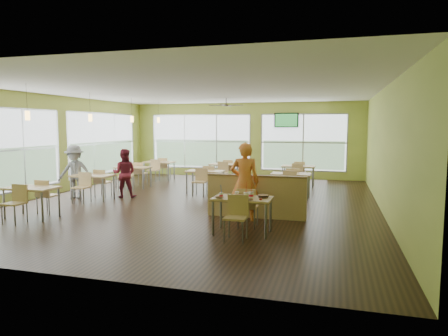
{
  "coord_description": "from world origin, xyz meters",
  "views": [
    {
      "loc": [
        3.82,
        -10.85,
        2.2
      ],
      "look_at": [
        1.04,
        -0.97,
        1.12
      ],
      "focal_mm": 32.0,
      "sensor_mm": 36.0,
      "label": 1
    }
  ],
  "objects_px": {
    "half_wall_divider": "(256,196)",
    "man_plaid": "(245,182)",
    "food_basket": "(263,196)",
    "main_table": "(242,203)"
  },
  "relations": [
    {
      "from": "half_wall_divider",
      "to": "man_plaid",
      "type": "xyz_separation_m",
      "value": [
        -0.21,
        -0.33,
        0.39
      ]
    },
    {
      "from": "man_plaid",
      "to": "food_basket",
      "type": "distance_m",
      "value": 1.21
    },
    {
      "from": "main_table",
      "to": "half_wall_divider",
      "type": "xyz_separation_m",
      "value": [
        0.0,
        1.45,
        -0.11
      ]
    },
    {
      "from": "man_plaid",
      "to": "food_basket",
      "type": "height_order",
      "value": "man_plaid"
    },
    {
      "from": "man_plaid",
      "to": "main_table",
      "type": "bearing_deg",
      "value": 91.95
    },
    {
      "from": "main_table",
      "to": "food_basket",
      "type": "bearing_deg",
      "value": 13.32
    },
    {
      "from": "main_table",
      "to": "food_basket",
      "type": "distance_m",
      "value": 0.46
    },
    {
      "from": "main_table",
      "to": "food_basket",
      "type": "height_order",
      "value": "main_table"
    },
    {
      "from": "half_wall_divider",
      "to": "main_table",
      "type": "bearing_deg",
      "value": -90.0
    },
    {
      "from": "main_table",
      "to": "half_wall_divider",
      "type": "bearing_deg",
      "value": 90.0
    }
  ]
}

